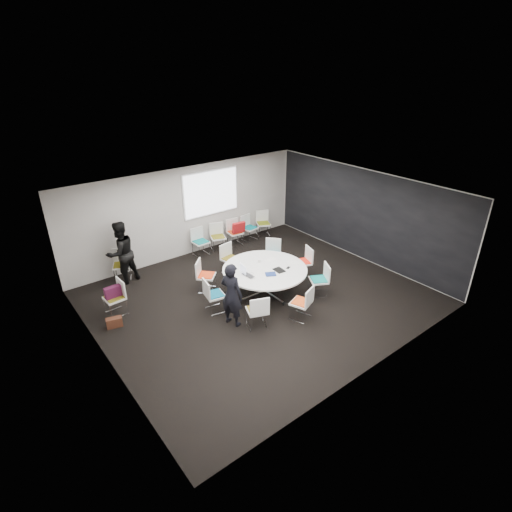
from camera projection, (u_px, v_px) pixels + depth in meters
room_shell at (263, 248)px, 9.95m from camera, size 8.08×7.08×2.88m
conference_table at (265, 275)px, 10.50m from camera, size 2.22×2.22×0.73m
projection_screen at (211, 193)px, 12.58m from camera, size 1.90×0.03×1.35m
chair_ring_a at (302, 268)px, 11.43m from camera, size 0.57×0.58×0.88m
chair_ring_b at (272, 259)px, 11.91m from camera, size 0.64×0.64×0.88m
chair_ring_c at (231, 264)px, 11.62m from camera, size 0.52×0.51×0.88m
chair_ring_d at (206, 281)px, 10.72m from camera, size 0.64×0.64×0.88m
chair_ring_e at (215, 301)px, 9.85m from camera, size 0.53×0.54×0.88m
chair_ring_f at (257, 317)px, 9.24m from camera, size 0.59×0.59×0.88m
chair_ring_g at (301, 309)px, 9.54m from camera, size 0.59×0.58×0.88m
chair_ring_h at (319, 286)px, 10.52m from camera, size 0.62×0.62×0.88m
chair_back_a at (201, 247)px, 12.69m from camera, size 0.48×0.47×0.88m
chair_back_b at (218, 242)px, 13.04m from camera, size 0.58×0.58×0.88m
chair_back_c at (235, 237)px, 13.39m from camera, size 0.50×0.49×0.88m
chair_back_d at (249, 233)px, 13.75m from camera, size 0.53×0.52×0.88m
chair_back_e at (263, 228)px, 14.12m from camera, size 0.60×0.60×0.88m
chair_spare_left at (116, 304)px, 9.74m from camera, size 0.47×0.48×0.88m
chair_person_back at (122, 270)px, 11.28m from camera, size 0.61×0.60×0.88m
person_main at (232, 295)px, 9.14m from camera, size 0.55×0.67×1.58m
person_back at (121, 253)px, 10.88m from camera, size 1.01×0.87×1.79m
laptop at (250, 275)px, 10.08m from camera, size 0.26×0.37×0.03m
laptop_lid at (243, 269)px, 10.11m from camera, size 0.06×0.30×0.22m
notebook_black at (279, 270)px, 10.31m from camera, size 0.25×0.32×0.02m
tablet_folio at (271, 274)px, 10.11m from camera, size 0.32×0.30×0.03m
papers_right at (271, 260)px, 10.87m from camera, size 0.34×0.28×0.00m
papers_front at (293, 263)px, 10.71m from camera, size 0.36×0.32×0.00m
cup at (259, 261)px, 10.71m from camera, size 0.08×0.08×0.09m
phone at (288, 268)px, 10.44m from camera, size 0.16×0.12×0.01m
maroon_bag at (113, 292)px, 9.58m from camera, size 0.40×0.15×0.28m
brown_bag at (114, 322)px, 9.31m from camera, size 0.39×0.24×0.24m
red_jacket at (239, 227)px, 13.04m from camera, size 0.46×0.21×0.36m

